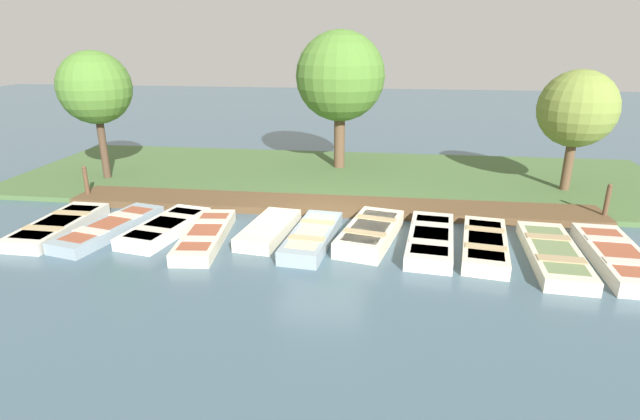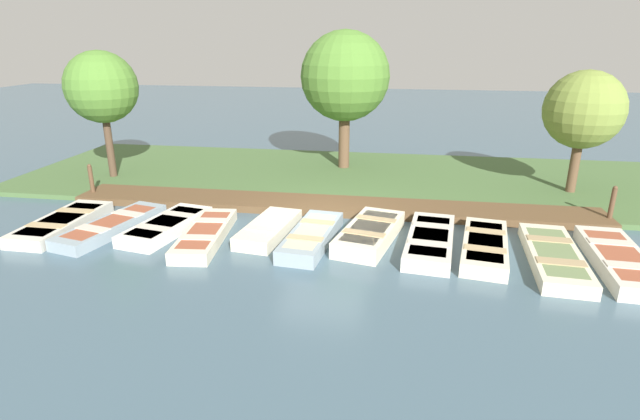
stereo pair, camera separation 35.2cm
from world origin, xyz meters
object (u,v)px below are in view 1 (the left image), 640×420
rowboat_6 (370,233)px  park_tree_left (340,77)px  park_tree_center (577,109)px  rowboat_1 (110,228)px  rowboat_2 (165,227)px  rowboat_8 (485,244)px  rowboat_7 (431,239)px  mooring_post_far (607,203)px  rowboat_10 (617,257)px  rowboat_9 (553,254)px  rowboat_5 (312,236)px  park_tree_far_left (95,88)px  mooring_post_near (86,183)px  rowboat_0 (58,226)px  rowboat_4 (269,229)px  rowboat_3 (205,235)px

rowboat_6 → park_tree_left: size_ratio=0.58×
park_tree_center → rowboat_1: bearing=-68.0°
rowboat_2 → rowboat_8: bearing=100.0°
park_tree_center → park_tree_left: bearing=-104.9°
rowboat_7 → mooring_post_far: bearing=121.9°
rowboat_2 → rowboat_8: 8.47m
rowboat_2 → rowboat_7: size_ratio=0.91×
mooring_post_far → park_tree_left: bearing=-120.9°
rowboat_6 → rowboat_10: 5.89m
rowboat_6 → park_tree_center: size_ratio=0.76×
park_tree_left → park_tree_center: park_tree_left is taller
rowboat_9 → rowboat_7: bearing=-95.5°
rowboat_5 → park_tree_far_left: 10.19m
rowboat_1 → mooring_post_near: mooring_post_near is taller
rowboat_0 → rowboat_2: 3.00m
rowboat_7 → park_tree_far_left: (-4.61, -11.44, 3.21)m
mooring_post_near → park_tree_left: (-4.89, 7.84, 3.07)m
rowboat_4 → mooring_post_far: mooring_post_far is taller
rowboat_7 → rowboat_10: 4.33m
rowboat_3 → mooring_post_far: bearing=98.9°
rowboat_9 → rowboat_3: bearing=-86.1°
rowboat_9 → rowboat_4: bearing=-91.1°
rowboat_4 → rowboat_6: rowboat_6 is taller
rowboat_7 → mooring_post_far: (-2.43, 5.13, 0.40)m
rowboat_8 → rowboat_10: 2.99m
rowboat_5 → rowboat_7: bearing=99.9°
rowboat_9 → rowboat_5: bearing=-88.6°
mooring_post_near → mooring_post_far: (0.00, 16.02, 0.00)m
rowboat_0 → rowboat_5: size_ratio=1.02×
rowboat_9 → mooring_post_near: mooring_post_near is taller
rowboat_8 → mooring_post_near: (-2.57, -12.21, 0.41)m
rowboat_1 → rowboat_6: size_ratio=1.13×
rowboat_5 → park_tree_left: bearing=-173.9°
mooring_post_near → rowboat_7: bearing=77.4°
park_tree_far_left → park_tree_left: (-2.71, 8.38, 0.27)m
rowboat_0 → rowboat_10: (0.22, 14.42, 0.01)m
rowboat_7 → rowboat_10: rowboat_7 is taller
rowboat_3 → mooring_post_near: 5.81m
rowboat_5 → mooring_post_near: (-2.63, -7.85, 0.40)m
rowboat_4 → rowboat_7: rowboat_7 is taller
rowboat_7 → rowboat_3: bearing=-79.1°
rowboat_3 → mooring_post_far: mooring_post_far is taller
rowboat_2 → rowboat_3: 1.36m
rowboat_0 → park_tree_left: (-7.62, 7.07, 3.49)m
rowboat_1 → rowboat_8: bearing=103.8°
rowboat_5 → mooring_post_far: (-2.63, 8.17, 0.40)m
rowboat_1 → mooring_post_near: bearing=-127.0°
rowboat_1 → rowboat_3: rowboat_3 is taller
rowboat_8 → mooring_post_far: (-2.57, 3.80, 0.41)m
rowboat_2 → rowboat_6: 5.60m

